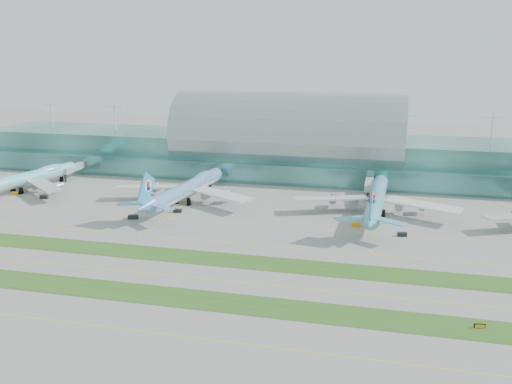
% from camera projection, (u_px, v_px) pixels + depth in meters
% --- Properties ---
extents(ground, '(700.00, 700.00, 0.00)m').
position_uv_depth(ground, '(216.00, 261.00, 183.74)').
color(ground, gray).
rests_on(ground, ground).
extents(terminal, '(340.00, 69.10, 36.00)m').
position_uv_depth(terminal, '(288.00, 148.00, 301.13)').
color(terminal, '#3D7A75').
rests_on(terminal, ground).
extents(grass_strip_near, '(420.00, 12.00, 0.08)m').
position_uv_depth(grass_strip_near, '(186.00, 298.00, 157.41)').
color(grass_strip_near, '#2D591E').
rests_on(grass_strip_near, ground).
extents(grass_strip_far, '(420.00, 12.00, 0.08)m').
position_uv_depth(grass_strip_far, '(218.00, 259.00, 185.61)').
color(grass_strip_far, '#2D591E').
rests_on(grass_strip_far, ground).
extents(taxiline_a, '(420.00, 0.35, 0.01)m').
position_uv_depth(taxiline_a, '(158.00, 333.00, 138.63)').
color(taxiline_a, yellow).
rests_on(taxiline_a, ground).
extents(taxiline_b, '(420.00, 0.35, 0.01)m').
position_uv_depth(taxiline_b, '(202.00, 279.00, 170.58)').
color(taxiline_b, yellow).
rests_on(taxiline_b, ground).
extents(taxiline_c, '(420.00, 0.35, 0.01)m').
position_uv_depth(taxiline_c, '(232.00, 243.00, 200.66)').
color(taxiline_c, yellow).
rests_on(taxiline_c, ground).
extents(taxiline_d, '(420.00, 0.35, 0.01)m').
position_uv_depth(taxiline_d, '(247.00, 224.00, 221.33)').
color(taxiline_d, yellow).
rests_on(taxiline_d, ground).
extents(airliner_a, '(61.32, 71.04, 19.98)m').
position_uv_depth(airliner_a, '(23.00, 178.00, 268.15)').
color(airliner_a, '#6BD6EC').
rests_on(airliner_a, ground).
extents(airliner_b, '(65.76, 75.19, 20.71)m').
position_uv_depth(airliner_b, '(187.00, 188.00, 250.27)').
color(airliner_b, '#5F93D2').
rests_on(airliner_b, ground).
extents(airliner_c, '(67.66, 76.75, 21.14)m').
position_uv_depth(airliner_c, '(377.00, 198.00, 233.02)').
color(airliner_c, '#5AAFC7').
rests_on(airliner_c, ground).
extents(gse_a, '(3.14, 2.01, 1.33)m').
position_uv_depth(gse_a, '(15.00, 193.00, 263.41)').
color(gse_a, '#CE930C').
rests_on(gse_a, ground).
extents(gse_b, '(3.74, 2.18, 1.38)m').
position_uv_depth(gse_b, '(44.00, 197.00, 256.71)').
color(gse_b, black).
rests_on(gse_b, ground).
extents(gse_c, '(4.37, 2.85, 1.55)m').
position_uv_depth(gse_c, '(133.00, 217.00, 227.59)').
color(gse_c, black).
rests_on(gse_c, ground).
extents(gse_d, '(3.59, 1.98, 1.37)m').
position_uv_depth(gse_d, '(178.00, 211.00, 236.34)').
color(gse_d, black).
rests_on(gse_d, ground).
extents(gse_e, '(3.46, 2.08, 1.38)m').
position_uv_depth(gse_e, '(356.00, 225.00, 218.26)').
color(gse_e, '#C5870B').
rests_on(gse_e, ground).
extents(gse_f, '(3.58, 2.16, 1.40)m').
position_uv_depth(gse_f, '(402.00, 234.00, 207.49)').
color(gse_f, black).
rests_on(gse_f, ground).
extents(taxiway_sign_east, '(2.82, 0.78, 1.19)m').
position_uv_depth(taxiway_sign_east, '(480.00, 326.00, 140.98)').
color(taxiway_sign_east, black).
rests_on(taxiway_sign_east, ground).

